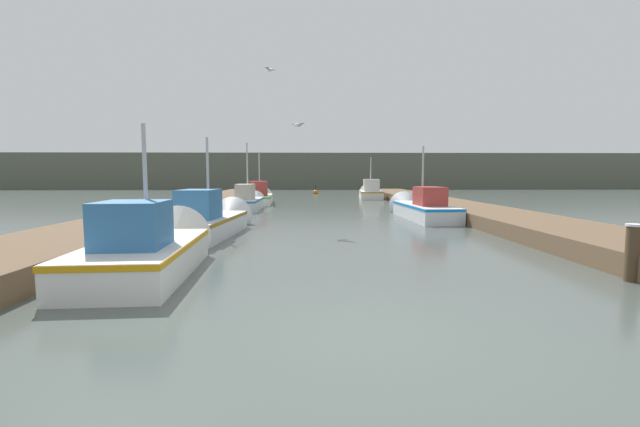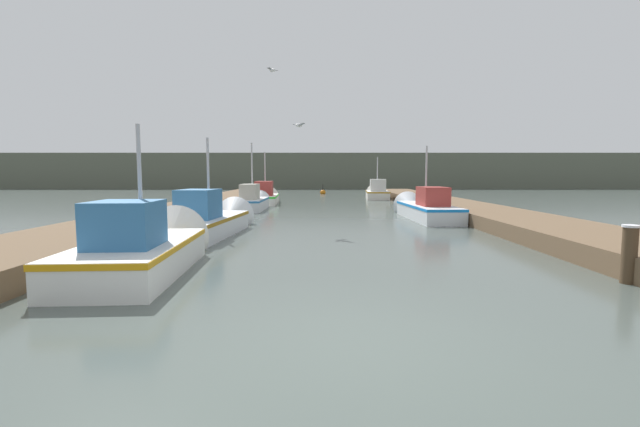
{
  "view_description": "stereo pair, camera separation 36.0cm",
  "coord_description": "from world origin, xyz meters",
  "px_view_note": "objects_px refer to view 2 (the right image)",
  "views": [
    {
      "loc": [
        -0.7,
        -4.72,
        1.94
      ],
      "look_at": [
        -0.33,
        9.7,
        0.58
      ],
      "focal_mm": 24.0,
      "sensor_mm": 36.0,
      "label": 1
    },
    {
      "loc": [
        -0.34,
        -4.73,
        1.94
      ],
      "look_at": [
        -0.33,
        9.7,
        0.58
      ],
      "focal_mm": 24.0,
      "sensor_mm": 36.0,
      "label": 2
    }
  ],
  "objects_px": {
    "fishing_boat_5": "(376,192)",
    "channel_buoy": "(322,192)",
    "mooring_piling_3": "(135,225)",
    "mooring_piling_2": "(629,254)",
    "fishing_boat_4": "(265,197)",
    "seagull_lead": "(272,70)",
    "fishing_boat_1": "(213,220)",
    "fishing_boat_0": "(146,247)",
    "seagull_1": "(298,125)",
    "mooring_piling_1": "(196,209)",
    "fishing_boat_2": "(423,208)",
    "mooring_piling_0": "(191,211)",
    "fishing_boat_3": "(253,201)"
  },
  "relations": [
    {
      "from": "fishing_boat_5",
      "to": "channel_buoy",
      "type": "distance_m",
      "value": 8.33
    },
    {
      "from": "mooring_piling_3",
      "to": "mooring_piling_2",
      "type": "bearing_deg",
      "value": -21.12
    },
    {
      "from": "fishing_boat_4",
      "to": "seagull_lead",
      "type": "bearing_deg",
      "value": -84.03
    },
    {
      "from": "fishing_boat_1",
      "to": "mooring_piling_2",
      "type": "height_order",
      "value": "fishing_boat_1"
    },
    {
      "from": "fishing_boat_0",
      "to": "seagull_1",
      "type": "xyz_separation_m",
      "value": [
        2.81,
        6.26,
        3.14
      ]
    },
    {
      "from": "fishing_boat_5",
      "to": "mooring_piling_2",
      "type": "height_order",
      "value": "fishing_boat_5"
    },
    {
      "from": "mooring_piling_3",
      "to": "seagull_1",
      "type": "height_order",
      "value": "seagull_1"
    },
    {
      "from": "seagull_lead",
      "to": "fishing_boat_4",
      "type": "bearing_deg",
      "value": -140.44
    },
    {
      "from": "fishing_boat_5",
      "to": "seagull_1",
      "type": "bearing_deg",
      "value": -101.49
    },
    {
      "from": "mooring_piling_1",
      "to": "channel_buoy",
      "type": "xyz_separation_m",
      "value": [
        5.13,
        23.62,
        -0.38
      ]
    },
    {
      "from": "fishing_boat_2",
      "to": "mooring_piling_0",
      "type": "height_order",
      "value": "fishing_boat_2"
    },
    {
      "from": "mooring_piling_2",
      "to": "channel_buoy",
      "type": "distance_m",
      "value": 33.39
    },
    {
      "from": "fishing_boat_0",
      "to": "fishing_boat_4",
      "type": "height_order",
      "value": "fishing_boat_4"
    },
    {
      "from": "seagull_1",
      "to": "fishing_boat_0",
      "type": "bearing_deg",
      "value": 115.31
    },
    {
      "from": "fishing_boat_5",
      "to": "seagull_1",
      "type": "height_order",
      "value": "seagull_1"
    },
    {
      "from": "fishing_boat_5",
      "to": "seagull_1",
      "type": "xyz_separation_m",
      "value": [
        -5.15,
        -18.31,
        3.11
      ]
    },
    {
      "from": "fishing_boat_3",
      "to": "mooring_piling_0",
      "type": "bearing_deg",
      "value": -101.45
    },
    {
      "from": "mooring_piling_1",
      "to": "fishing_boat_5",
      "type": "bearing_deg",
      "value": 60.51
    },
    {
      "from": "fishing_boat_4",
      "to": "channel_buoy",
      "type": "relative_size",
      "value": 5.52
    },
    {
      "from": "fishing_boat_5",
      "to": "seagull_lead",
      "type": "distance_m",
      "value": 18.3
    },
    {
      "from": "mooring_piling_3",
      "to": "mooring_piling_1",
      "type": "bearing_deg",
      "value": 88.8
    },
    {
      "from": "fishing_boat_4",
      "to": "mooring_piling_2",
      "type": "relative_size",
      "value": 5.4
    },
    {
      "from": "fishing_boat_4",
      "to": "seagull_1",
      "type": "height_order",
      "value": "seagull_1"
    },
    {
      "from": "mooring_piling_1",
      "to": "channel_buoy",
      "type": "distance_m",
      "value": 24.18
    },
    {
      "from": "fishing_boat_0",
      "to": "mooring_piling_3",
      "type": "bearing_deg",
      "value": 113.53
    },
    {
      "from": "fishing_boat_0",
      "to": "mooring_piling_0",
      "type": "height_order",
      "value": "fishing_boat_0"
    },
    {
      "from": "mooring_piling_0",
      "to": "mooring_piling_3",
      "type": "distance_m",
      "value": 5.17
    },
    {
      "from": "fishing_boat_4",
      "to": "mooring_piling_2",
      "type": "bearing_deg",
      "value": -69.31
    },
    {
      "from": "fishing_boat_1",
      "to": "fishing_boat_3",
      "type": "height_order",
      "value": "fishing_boat_3"
    },
    {
      "from": "mooring_piling_0",
      "to": "mooring_piling_2",
      "type": "bearing_deg",
      "value": -41.33
    },
    {
      "from": "fishing_boat_3",
      "to": "fishing_boat_4",
      "type": "bearing_deg",
      "value": 89.39
    },
    {
      "from": "mooring_piling_0",
      "to": "fishing_boat_4",
      "type": "bearing_deg",
      "value": 82.81
    },
    {
      "from": "fishing_boat_2",
      "to": "mooring_piling_2",
      "type": "height_order",
      "value": "fishing_boat_2"
    },
    {
      "from": "fishing_boat_0",
      "to": "fishing_boat_3",
      "type": "relative_size",
      "value": 0.96
    },
    {
      "from": "mooring_piling_3",
      "to": "seagull_lead",
      "type": "distance_m",
      "value": 8.23
    },
    {
      "from": "fishing_boat_1",
      "to": "fishing_boat_3",
      "type": "distance_m",
      "value": 9.31
    },
    {
      "from": "mooring_piling_3",
      "to": "seagull_1",
      "type": "relative_size",
      "value": 2.2
    },
    {
      "from": "fishing_boat_2",
      "to": "channel_buoy",
      "type": "relative_size",
      "value": 6.05
    },
    {
      "from": "fishing_boat_3",
      "to": "seagull_lead",
      "type": "bearing_deg",
      "value": -73.73
    },
    {
      "from": "fishing_boat_2",
      "to": "mooring_piling_3",
      "type": "distance_m",
      "value": 11.92
    },
    {
      "from": "mooring_piling_0",
      "to": "seagull_lead",
      "type": "bearing_deg",
      "value": 4.53
    },
    {
      "from": "fishing_boat_0",
      "to": "fishing_boat_2",
      "type": "distance_m",
      "value": 12.86
    },
    {
      "from": "fishing_boat_0",
      "to": "channel_buoy",
      "type": "height_order",
      "value": "fishing_boat_0"
    },
    {
      "from": "fishing_boat_1",
      "to": "seagull_lead",
      "type": "height_order",
      "value": "seagull_lead"
    },
    {
      "from": "channel_buoy",
      "to": "seagull_lead",
      "type": "distance_m",
      "value": 24.32
    },
    {
      "from": "mooring_piling_0",
      "to": "mooring_piling_3",
      "type": "xyz_separation_m",
      "value": [
        0.03,
        -5.16,
        0.06
      ]
    },
    {
      "from": "fishing_boat_0",
      "to": "mooring_piling_1",
      "type": "relative_size",
      "value": 4.64
    },
    {
      "from": "mooring_piling_0",
      "to": "seagull_1",
      "type": "height_order",
      "value": "seagull_1"
    },
    {
      "from": "fishing_boat_3",
      "to": "seagull_1",
      "type": "relative_size",
      "value": 10.13
    },
    {
      "from": "fishing_boat_1",
      "to": "mooring_piling_0",
      "type": "bearing_deg",
      "value": 123.56
    }
  ]
}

